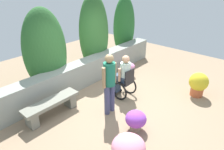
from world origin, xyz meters
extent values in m
plane|color=#957C61|center=(0.00, 0.00, 0.00)|extent=(11.43, 11.43, 0.00)
cube|color=#949890|center=(0.00, 1.54, 0.41)|extent=(7.37, 0.48, 0.82)
ellipsoid|color=#2F662F|center=(-0.72, 2.10, 1.28)|extent=(1.36, 0.95, 2.57)
ellipsoid|color=#356F32|center=(1.32, 2.11, 1.41)|extent=(1.23, 0.86, 2.81)
ellipsoid|color=#2B6D30|center=(3.32, 2.28, 1.30)|extent=(1.13, 0.79, 2.59)
cube|color=gray|center=(-2.06, 0.86, 0.18)|extent=(0.20, 0.34, 0.36)
cube|color=gray|center=(-0.91, 0.86, 0.18)|extent=(0.20, 0.34, 0.36)
cube|color=gray|center=(-1.48, 0.86, 0.41)|extent=(1.51, 0.39, 0.09)
cube|color=black|center=(0.49, 0.02, 0.50)|extent=(0.40, 0.40, 0.06)
cube|color=black|center=(0.49, -0.16, 0.73)|extent=(0.40, 0.04, 0.40)
cube|color=black|center=(0.49, 0.34, 0.10)|extent=(0.28, 0.12, 0.03)
torus|color=black|center=(0.25, 0.02, 0.28)|extent=(0.05, 0.56, 0.56)
torus|color=black|center=(0.73, 0.02, 0.28)|extent=(0.05, 0.56, 0.56)
cylinder|color=black|center=(0.35, 0.27, 0.05)|extent=(0.03, 0.10, 0.10)
cylinder|color=black|center=(0.63, 0.27, 0.05)|extent=(0.03, 0.10, 0.10)
cube|color=#364963|center=(0.49, 0.12, 0.61)|extent=(0.30, 0.40, 0.16)
cube|color=#364963|center=(0.49, 0.32, 0.27)|extent=(0.26, 0.14, 0.43)
cylinder|color=silver|center=(0.49, 0.00, 0.86)|extent=(0.30, 0.30, 0.50)
cylinder|color=tan|center=(0.30, 0.06, 0.78)|extent=(0.08, 0.08, 0.40)
cylinder|color=tan|center=(0.68, 0.06, 0.78)|extent=(0.08, 0.08, 0.40)
sphere|color=tan|center=(0.49, 0.00, 1.22)|extent=(0.22, 0.22, 0.22)
cylinder|color=#42476D|center=(-0.49, -0.17, 0.42)|extent=(0.14, 0.14, 0.84)
cylinder|color=#42476D|center=(-0.29, -0.17, 0.42)|extent=(0.14, 0.14, 0.84)
cylinder|color=#1E7055|center=(-0.39, -0.17, 1.13)|extent=(0.30, 0.30, 0.60)
cylinder|color=#9F8057|center=(-0.59, -0.17, 1.10)|extent=(0.09, 0.09, 0.54)
cylinder|color=#9F8057|center=(-0.19, -0.17, 1.10)|extent=(0.09, 0.09, 0.54)
sphere|color=#9F8057|center=(-0.39, -0.17, 1.54)|extent=(0.22, 0.22, 0.22)
cylinder|color=gray|center=(-0.50, -1.09, 0.10)|extent=(0.27, 0.27, 0.20)
ellipsoid|color=#2A632A|center=(-0.50, -1.09, 0.25)|extent=(0.30, 0.30, 0.14)
ellipsoid|color=purple|center=(-0.50, -1.09, 0.30)|extent=(0.50, 0.50, 0.39)
cylinder|color=#5C5C4F|center=(1.73, 0.78, 0.14)|extent=(0.26, 0.26, 0.29)
ellipsoid|color=#3D6D34|center=(1.73, 0.78, 0.32)|extent=(0.29, 0.29, 0.09)
ellipsoid|color=pink|center=(1.73, 0.78, 0.36)|extent=(0.44, 0.44, 0.26)
cylinder|color=#C05B34|center=(2.00, -1.62, 0.16)|extent=(0.37, 0.37, 0.32)
ellipsoid|color=#266431|center=(2.00, -1.62, 0.38)|extent=(0.41, 0.41, 0.19)
ellipsoid|color=gold|center=(2.00, -1.62, 0.47)|extent=(0.56, 0.56, 0.55)
ellipsoid|color=#2C6014|center=(-1.35, -1.52, 0.31)|extent=(0.39, 0.39, 0.15)
ellipsoid|color=pink|center=(-1.35, -1.52, 0.37)|extent=(0.66, 0.66, 0.43)
camera|label=1|loc=(-3.68, -3.13, 3.30)|focal=32.14mm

